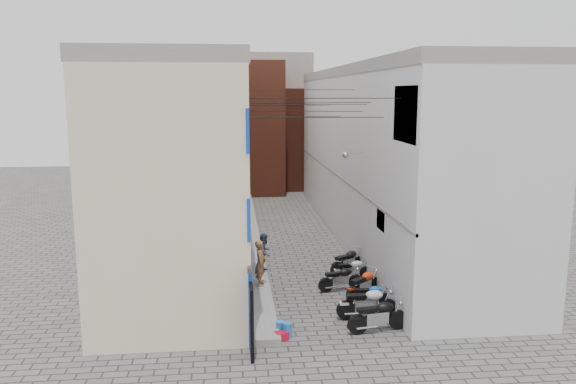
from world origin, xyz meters
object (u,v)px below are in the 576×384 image
object	(u,v)px
motorcycle_f	(352,268)
motorcycle_b	(367,302)
water_jug_far	(280,328)
person_b	(265,252)
water_jug_near	(287,330)
motorcycle_e	(341,277)
motorcycle_c	(370,294)
motorcycle_d	(364,283)
motorcycle_g	(348,260)
red_crate	(281,336)
motorcycle_a	(378,314)
person_a	(261,263)

from	to	relation	value
motorcycle_f	motorcycle_b	bearing A→B (deg)	-10.60
water_jug_far	person_b	bearing A→B (deg)	91.49
motorcycle_b	water_jug_near	xyz separation A→B (m)	(-2.88, -1.20, -0.38)
water_jug_near	motorcycle_e	bearing A→B (deg)	58.06
motorcycle_c	water_jug_far	size ratio (longest dim) A/B	3.75
motorcycle_b	motorcycle_f	world-z (taller)	motorcycle_b
motorcycle_d	motorcycle_g	size ratio (longest dim) A/B	1.01
motorcycle_d	red_crate	size ratio (longest dim) A/B	4.96
motorcycle_e	motorcycle_a	bearing A→B (deg)	-5.98
person_b	motorcycle_f	bearing A→B (deg)	-70.68
motorcycle_b	water_jug_far	world-z (taller)	motorcycle_b
motorcycle_d	motorcycle_e	world-z (taller)	motorcycle_d
motorcycle_b	motorcycle_f	distance (m)	4.05
motorcycle_c	person_b	world-z (taller)	person_b
motorcycle_b	motorcycle_e	xyz separation A→B (m)	(-0.36, 2.85, -0.08)
motorcycle_e	motorcycle_g	bearing A→B (deg)	148.61
motorcycle_c	motorcycle_g	bearing A→B (deg)	-175.27
motorcycle_d	motorcycle_e	xyz separation A→B (m)	(-0.72, 0.86, -0.05)
motorcycle_g	motorcycle_b	bearing A→B (deg)	-39.07
motorcycle_a	motorcycle_b	bearing A→B (deg)	175.72
motorcycle_b	motorcycle_a	bearing A→B (deg)	5.28
motorcycle_c	water_jug_far	bearing A→B (deg)	-55.17
motorcycle_g	person_a	bearing A→B (deg)	-99.50
motorcycle_d	person_b	distance (m)	4.59
person_b	motorcycle_g	bearing A→B (deg)	-56.22
motorcycle_f	red_crate	bearing A→B (deg)	-38.01
motorcycle_c	person_a	bearing A→B (deg)	-113.84
motorcycle_b	water_jug_near	size ratio (longest dim) A/B	4.47
motorcycle_d	person_a	world-z (taller)	person_a
motorcycle_f	person_a	distance (m)	4.02
motorcycle_e	red_crate	world-z (taller)	motorcycle_e
motorcycle_d	motorcycle_b	bearing A→B (deg)	-50.15
motorcycle_g	person_a	world-z (taller)	person_a
motorcycle_g	motorcycle_d	bearing A→B (deg)	-34.88
motorcycle_d	motorcycle_g	xyz separation A→B (m)	(0.00, 2.96, -0.01)
person_a	red_crate	size ratio (longest dim) A/B	4.38
motorcycle_b	motorcycle_e	world-z (taller)	motorcycle_b
motorcycle_b	motorcycle_g	world-z (taller)	motorcycle_b
motorcycle_a	water_jug_far	world-z (taller)	motorcycle_a
motorcycle_a	red_crate	xyz separation A→B (m)	(-3.18, -0.29, -0.48)
motorcycle_d	motorcycle_a	bearing A→B (deg)	-44.85
motorcycle_e	water_jug_near	xyz separation A→B (m)	(-2.52, -4.05, -0.30)
person_b	red_crate	bearing A→B (deg)	-147.30
motorcycle_f	water_jug_far	bearing A→B (deg)	-40.01
motorcycle_e	water_jug_near	bearing A→B (deg)	-44.44
motorcycle_g	person_a	size ratio (longest dim) A/B	1.12
motorcycle_f	water_jug_far	xyz separation A→B (m)	(-3.45, -5.01, -0.28)
motorcycle_f	motorcycle_g	bearing A→B (deg)	174.54
motorcycle_d	motorcycle_f	distance (m)	2.05
motorcycle_g	person_b	bearing A→B (deg)	-122.42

